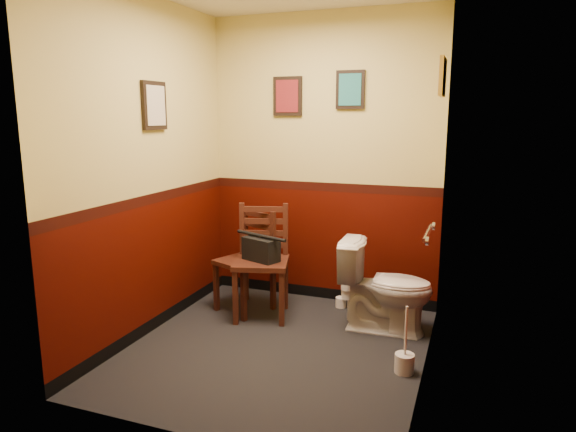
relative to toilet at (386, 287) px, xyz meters
The scene contains 16 objects.
floor 1.03m from the toilet, 138.38° to the right, with size 2.20×2.40×0.00m, color black.
wall_back 1.33m from the toilet, 142.11° to the left, with size 2.20×2.70×0.00m, color #380801.
wall_front 2.20m from the toilet, 111.37° to the right, with size 2.20×2.70×0.00m, color #380801.
wall_left 2.16m from the toilet, 160.64° to the right, with size 2.40×2.70×0.00m, color #380801.
wall_right 1.23m from the toilet, 59.29° to the right, with size 2.40×2.70×0.00m, color #380801.
grab_bar 0.78m from the toilet, 48.12° to the right, with size 0.05×0.56×0.06m.
framed_print_back_a 1.98m from the toilet, 153.23° to the left, with size 0.28×0.04×0.36m.
framed_print_back_b 1.78m from the toilet, 131.04° to the left, with size 0.26×0.04×0.34m.
framed_print_left 2.39m from the toilet, 163.31° to the right, with size 0.04×0.30×0.38m.
framed_print_right 1.71m from the toilet, ahead, with size 0.04×0.34×0.28m.
toilet is the anchor object (origin of this frame).
toilet_brush 0.79m from the toilet, 69.20° to the right, with size 0.14×0.14×0.49m.
chair_left 1.28m from the toilet, behind, with size 0.56×0.56×0.92m.
chair_right 1.11m from the toilet, behind, with size 0.58×0.58×1.00m.
handbag 1.12m from the toilet, behind, with size 0.36×0.26×0.24m.
tp_stack 0.60m from the toilet, 137.97° to the left, with size 0.21×0.13×0.37m.
Camera 1 is at (1.37, -3.44, 1.77)m, focal length 32.00 mm.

